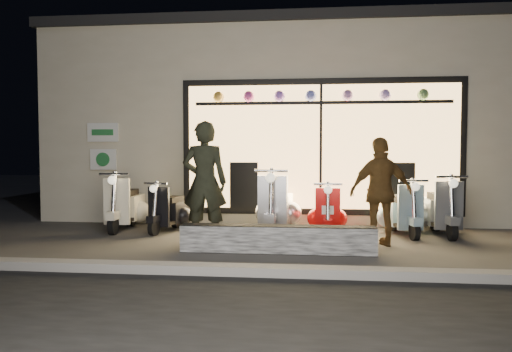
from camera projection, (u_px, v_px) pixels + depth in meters
The scene contains 12 objects.
ground at pixel (272, 244), 7.90m from camera, with size 40.00×40.00×0.00m, color #383533.
kerb at pixel (259, 271), 5.91m from camera, with size 40.00×0.25×0.12m, color slate.
shop_building at pixel (287, 126), 12.74m from camera, with size 10.20×6.23×4.20m.
graffiti_barrier at pixel (278, 239), 7.23m from camera, with size 2.82×0.28×0.40m, color black.
scooter_silver at pixel (277, 207), 9.05m from camera, with size 0.56×1.57×1.12m.
scooter_red at pixel (327, 214), 8.77m from camera, with size 0.41×1.27×0.91m.
scooter_black at pixel (171, 211), 9.27m from camera, with size 0.57×1.25×0.89m.
scooter_cream at pixel (127, 206), 9.49m from camera, with size 0.50×1.46×1.04m.
scooter_blue at pixel (400, 212), 8.89m from camera, with size 0.57×1.36×0.96m.
scooter_grey at pixel (439, 210), 8.90m from camera, with size 0.47×1.43×1.02m.
man at pixel (205, 182), 8.00m from camera, with size 0.71×0.47×1.95m, color black.
woman at pixel (381, 192), 7.72m from camera, with size 0.99×0.41×1.69m, color brown.
Camera 1 is at (0.60, -7.81, 1.49)m, focal length 35.00 mm.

